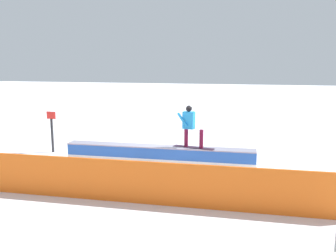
# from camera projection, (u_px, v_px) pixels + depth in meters

# --- Properties ---
(ground_plane) EXTENTS (120.00, 120.00, 0.00)m
(ground_plane) POSITION_uv_depth(u_px,v_px,m) (158.00, 164.00, 12.54)
(ground_plane) COLOR white
(grind_box) EXTENTS (6.98, 1.09, 0.67)m
(grind_box) POSITION_uv_depth(u_px,v_px,m) (158.00, 156.00, 12.49)
(grind_box) COLOR blue
(grind_box) RESTS_ON ground_plane
(snowboarder) EXTENTS (1.53, 0.51, 1.50)m
(snowboarder) POSITION_uv_depth(u_px,v_px,m) (190.00, 125.00, 12.08)
(snowboarder) COLOR black
(snowboarder) RESTS_ON grind_box
(safety_fence) EXTENTS (11.91, 0.97, 1.14)m
(safety_fence) POSITION_uv_depth(u_px,v_px,m) (115.00, 181.00, 8.94)
(safety_fence) COLOR orange
(safety_fence) RESTS_ON ground_plane
(trail_marker) EXTENTS (0.40, 0.10, 1.70)m
(trail_marker) POSITION_uv_depth(u_px,v_px,m) (52.00, 130.00, 14.13)
(trail_marker) COLOR #262628
(trail_marker) RESTS_ON ground_plane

